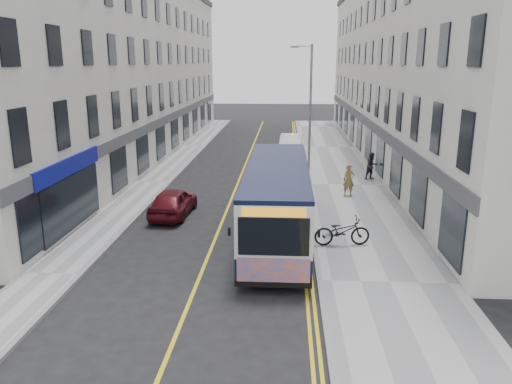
# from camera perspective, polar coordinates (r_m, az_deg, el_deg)

# --- Properties ---
(ground) EXTENTS (140.00, 140.00, 0.00)m
(ground) POSITION_cam_1_polar(r_m,az_deg,el_deg) (17.98, -5.93, -8.37)
(ground) COLOR black
(ground) RESTS_ON ground
(pavement_east) EXTENTS (4.50, 64.00, 0.12)m
(pavement_east) POSITION_cam_1_polar(r_m,az_deg,el_deg) (29.35, 10.07, 0.75)
(pavement_east) COLOR gray
(pavement_east) RESTS_ON ground
(pavement_west) EXTENTS (2.00, 64.00, 0.12)m
(pavement_west) POSITION_cam_1_polar(r_m,az_deg,el_deg) (30.19, -11.65, 1.06)
(pavement_west) COLOR gray
(pavement_west) RESTS_ON ground
(kerb_east) EXTENTS (0.18, 64.00, 0.13)m
(kerb_east) POSITION_cam_1_polar(r_m,az_deg,el_deg) (29.17, 5.68, 0.84)
(kerb_east) COLOR slate
(kerb_east) RESTS_ON ground
(kerb_west) EXTENTS (0.18, 64.00, 0.13)m
(kerb_west) POSITION_cam_1_polar(r_m,az_deg,el_deg) (29.94, -9.81, 1.05)
(kerb_west) COLOR slate
(kerb_west) RESTS_ON ground
(road_centre_line) EXTENTS (0.12, 64.00, 0.01)m
(road_centre_line) POSITION_cam_1_polar(r_m,az_deg,el_deg) (29.30, -2.16, 0.84)
(road_centre_line) COLOR gold
(road_centre_line) RESTS_ON ground
(road_dbl_yellow_inner) EXTENTS (0.10, 64.00, 0.01)m
(road_dbl_yellow_inner) POSITION_cam_1_polar(r_m,az_deg,el_deg) (29.17, 4.79, 0.73)
(road_dbl_yellow_inner) COLOR gold
(road_dbl_yellow_inner) RESTS_ON ground
(road_dbl_yellow_outer) EXTENTS (0.10, 64.00, 0.01)m
(road_dbl_yellow_outer) POSITION_cam_1_polar(r_m,az_deg,el_deg) (29.18, 5.18, 0.73)
(road_dbl_yellow_outer) COLOR gold
(road_dbl_yellow_outer) RESTS_ON ground
(terrace_east) EXTENTS (6.00, 46.00, 13.00)m
(terrace_east) POSITION_cam_1_polar(r_m,az_deg,el_deg) (38.30, 17.04, 13.30)
(terrace_east) COLOR silver
(terrace_east) RESTS_ON ground
(terrace_west) EXTENTS (6.00, 46.00, 13.00)m
(terrace_west) POSITION_cam_1_polar(r_m,az_deg,el_deg) (39.15, -14.52, 13.49)
(terrace_west) COLOR silver
(terrace_west) RESTS_ON ground
(streetlamp) EXTENTS (1.32, 0.18, 8.00)m
(streetlamp) POSITION_cam_1_polar(r_m,az_deg,el_deg) (30.45, 6.08, 9.65)
(streetlamp) COLOR gray
(streetlamp) RESTS_ON ground
(city_bus) EXTENTS (2.46, 10.52, 3.05)m
(city_bus) POSITION_cam_1_polar(r_m,az_deg,el_deg) (20.05, 2.42, -0.79)
(city_bus) COLOR black
(city_bus) RESTS_ON ground
(bicycle) EXTENTS (2.22, 1.01, 1.13)m
(bicycle) POSITION_cam_1_polar(r_m,az_deg,el_deg) (19.54, 9.81, -4.44)
(bicycle) COLOR black
(bicycle) RESTS_ON pavement_east
(pedestrian_near) EXTENTS (0.65, 0.47, 1.68)m
(pedestrian_near) POSITION_cam_1_polar(r_m,az_deg,el_deg) (26.72, 10.56, 1.34)
(pedestrian_near) COLOR olive
(pedestrian_near) RESTS_ON pavement_east
(pedestrian_far) EXTENTS (0.99, 0.92, 1.63)m
(pedestrian_far) POSITION_cam_1_polar(r_m,az_deg,el_deg) (30.79, 13.09, 2.92)
(pedestrian_far) COLOR black
(pedestrian_far) RESTS_ON pavement_east
(car_white) EXTENTS (1.95, 4.78, 1.54)m
(car_white) POSITION_cam_1_polar(r_m,az_deg,el_deg) (38.93, 4.00, 5.43)
(car_white) COLOR white
(car_white) RESTS_ON ground
(car_maroon) EXTENTS (1.82, 4.01, 1.33)m
(car_maroon) POSITION_cam_1_polar(r_m,az_deg,el_deg) (23.61, -9.43, -1.11)
(car_maroon) COLOR #510D15
(car_maroon) RESTS_ON ground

